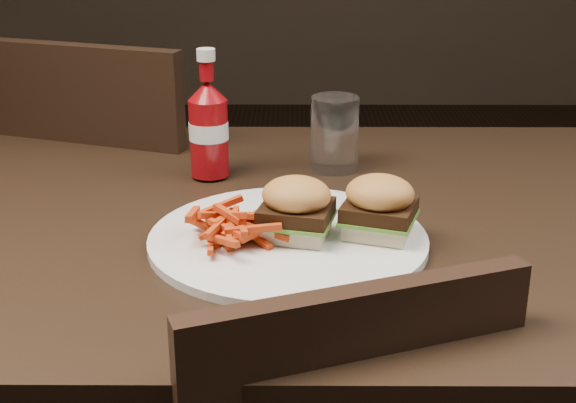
{
  "coord_description": "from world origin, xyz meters",
  "views": [
    {
      "loc": [
        -0.05,
        -0.98,
        1.15
      ],
      "look_at": [
        -0.06,
        -0.09,
        0.8
      ],
      "focal_mm": 50.0,
      "sensor_mm": 36.0,
      "label": 1
    }
  ],
  "objects_px": {
    "ketchup_bottle": "(209,138)",
    "tumbler": "(334,134)",
    "dining_table": "(332,225)",
    "plate": "(288,240)",
    "chair_far": "(140,261)"
  },
  "relations": [
    {
      "from": "dining_table",
      "to": "tumbler",
      "type": "bearing_deg",
      "value": 86.74
    },
    {
      "from": "tumbler",
      "to": "ketchup_bottle",
      "type": "bearing_deg",
      "value": -168.25
    },
    {
      "from": "dining_table",
      "to": "tumbler",
      "type": "distance_m",
      "value": 0.19
    },
    {
      "from": "plate",
      "to": "ketchup_bottle",
      "type": "bearing_deg",
      "value": 115.97
    },
    {
      "from": "plate",
      "to": "tumbler",
      "type": "distance_m",
      "value": 0.29
    },
    {
      "from": "chair_far",
      "to": "tumbler",
      "type": "bearing_deg",
      "value": 156.5
    },
    {
      "from": "chair_far",
      "to": "tumbler",
      "type": "relative_size",
      "value": 4.01
    },
    {
      "from": "plate",
      "to": "dining_table",
      "type": "bearing_deg",
      "value": 60.96
    },
    {
      "from": "ketchup_bottle",
      "to": "tumbler",
      "type": "relative_size",
      "value": 1.0
    },
    {
      "from": "chair_far",
      "to": "plate",
      "type": "height_order",
      "value": "plate"
    },
    {
      "from": "ketchup_bottle",
      "to": "tumbler",
      "type": "distance_m",
      "value": 0.19
    },
    {
      "from": "chair_far",
      "to": "tumbler",
      "type": "distance_m",
      "value": 0.63
    },
    {
      "from": "dining_table",
      "to": "ketchup_bottle",
      "type": "height_order",
      "value": "ketchup_bottle"
    },
    {
      "from": "dining_table",
      "to": "ketchup_bottle",
      "type": "distance_m",
      "value": 0.23
    },
    {
      "from": "dining_table",
      "to": "chair_far",
      "type": "relative_size",
      "value": 2.67
    }
  ]
}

